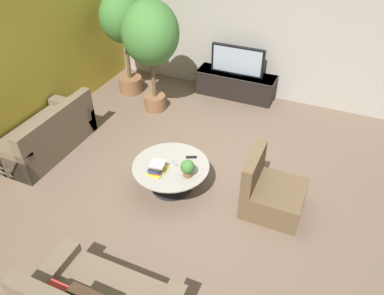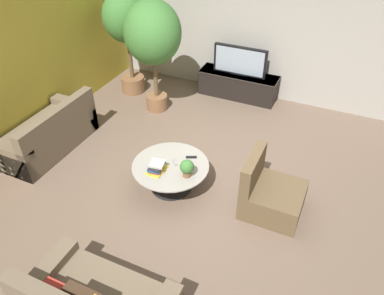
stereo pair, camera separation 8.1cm
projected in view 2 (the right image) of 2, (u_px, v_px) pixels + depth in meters
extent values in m
plane|color=brown|center=(196.00, 188.00, 5.67)|extent=(24.00, 24.00, 0.00)
cube|color=#A39E93|center=(266.00, 23.00, 7.13)|extent=(7.40, 0.12, 3.00)
cube|color=gold|center=(16.00, 53.00, 5.99)|extent=(0.12, 7.40, 3.00)
cube|color=black|center=(238.00, 85.00, 7.77)|extent=(1.60, 0.48, 0.52)
cube|color=#2D2823|center=(239.00, 74.00, 7.62)|extent=(1.64, 0.50, 0.02)
cube|color=black|center=(240.00, 61.00, 7.44)|extent=(1.08, 0.08, 0.57)
cube|color=#99A8B7|center=(239.00, 61.00, 7.41)|extent=(1.00, 0.00, 0.52)
cube|color=black|center=(239.00, 73.00, 7.60)|extent=(0.33, 0.13, 0.02)
cylinder|color=black|center=(171.00, 186.00, 5.68)|extent=(0.62, 0.62, 0.02)
cylinder|color=black|center=(171.00, 177.00, 5.57)|extent=(0.10, 0.10, 0.41)
cylinder|color=gray|center=(171.00, 166.00, 5.44)|extent=(1.13, 1.13, 0.02)
cube|color=brown|center=(47.00, 137.00, 6.36)|extent=(0.84, 1.70, 0.42)
cube|color=brown|center=(58.00, 121.00, 5.99)|extent=(0.16, 1.70, 0.42)
cube|color=brown|center=(75.00, 113.00, 6.87)|extent=(0.84, 0.20, 0.54)
cube|color=brown|center=(12.00, 160.00, 5.78)|extent=(0.84, 0.20, 0.54)
cube|color=olive|center=(62.00, 115.00, 6.29)|extent=(0.15, 0.30, 0.29)
cube|color=#422D1E|center=(38.00, 131.00, 5.88)|extent=(0.18, 0.34, 0.32)
cube|color=brown|center=(50.00, 282.00, 4.08)|extent=(0.20, 0.84, 0.54)
cube|color=#B23328|center=(59.00, 294.00, 3.66)|extent=(0.29, 0.13, 0.27)
cube|color=brown|center=(273.00, 199.00, 5.19)|extent=(0.80, 0.76, 0.40)
cube|color=brown|center=(253.00, 169.00, 5.04)|extent=(0.14, 0.76, 0.46)
cylinder|color=brown|center=(133.00, 84.00, 8.01)|extent=(0.49, 0.49, 0.33)
cylinder|color=brown|center=(131.00, 60.00, 7.68)|extent=(0.08, 0.08, 0.77)
ellipsoid|color=#3D7533|center=(126.00, 17.00, 7.15)|extent=(0.92, 0.92, 0.99)
cylinder|color=brown|center=(157.00, 102.00, 7.44)|extent=(0.42, 0.42, 0.29)
cylinder|color=brown|center=(156.00, 80.00, 7.15)|extent=(0.08, 0.08, 0.67)
ellipsoid|color=#3D7533|center=(153.00, 33.00, 6.59)|extent=(1.03, 1.03, 1.16)
cylinder|color=brown|center=(187.00, 174.00, 5.23)|extent=(0.12, 0.12, 0.08)
sphere|color=#3D7533|center=(187.00, 167.00, 5.15)|extent=(0.20, 0.20, 0.20)
cube|color=gold|center=(157.00, 170.00, 5.33)|extent=(0.23, 0.31, 0.02)
cube|color=#A32823|center=(156.00, 169.00, 5.31)|extent=(0.18, 0.22, 0.03)
cube|color=#2D4C84|center=(156.00, 167.00, 5.29)|extent=(0.23, 0.26, 0.04)
cube|color=#232326|center=(157.00, 166.00, 5.26)|extent=(0.17, 0.25, 0.02)
cube|color=beige|center=(157.00, 164.00, 5.26)|extent=(0.22, 0.22, 0.03)
cube|color=black|center=(191.00, 157.00, 5.57)|extent=(0.16, 0.10, 0.02)
cube|color=gray|center=(175.00, 162.00, 5.48)|extent=(0.14, 0.14, 0.02)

